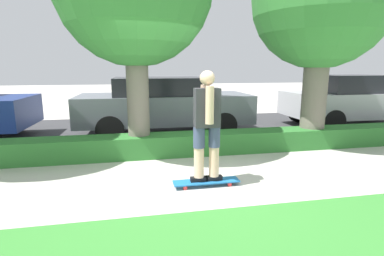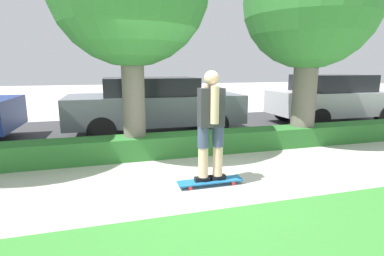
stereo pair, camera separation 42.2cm
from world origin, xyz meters
name	(u,v)px [view 1 (the left image)]	position (x,y,z in m)	size (l,w,h in m)	color
ground_plane	(197,182)	(0.00, 0.00, 0.00)	(60.00, 60.00, 0.00)	#BCB7AD
street_asphalt	(167,130)	(0.00, 4.20, 0.00)	(18.46, 5.00, 0.01)	#38383A
hedge_row	(181,144)	(0.00, 1.60, 0.22)	(18.46, 0.60, 0.44)	#2D702D
skateboard	(206,182)	(0.11, -0.19, 0.07)	(1.02, 0.24, 0.08)	#1E6BAD
skater_person	(207,124)	(0.11, -0.19, 0.97)	(0.50, 0.43, 1.67)	black
tree_far	(322,0)	(3.08, 1.67, 3.20)	(2.98, 2.98, 4.74)	#70665B
parked_car_middle	(164,104)	(-0.12, 3.75, 0.82)	(4.62, 1.98, 1.54)	slate
parked_car_rear	(350,100)	(5.70, 3.74, 0.82)	(3.95, 2.02, 1.58)	#B7B7BC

